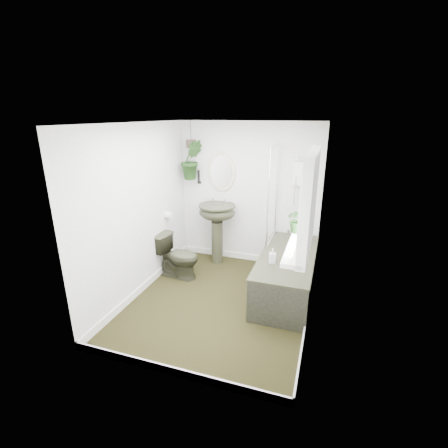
% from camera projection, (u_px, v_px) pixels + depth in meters
% --- Properties ---
extents(floor, '(2.30, 2.80, 0.02)m').
position_uv_depth(floor, '(220.00, 301.00, 4.38)').
color(floor, black).
rests_on(floor, ground).
extents(ceiling, '(2.30, 2.80, 0.02)m').
position_uv_depth(ceiling, '(220.00, 122.00, 3.63)').
color(ceiling, white).
rests_on(ceiling, ground).
extents(wall_back, '(2.30, 0.02, 2.30)m').
position_uv_depth(wall_back, '(249.00, 194.00, 5.27)').
color(wall_back, white).
rests_on(wall_back, ground).
extents(wall_front, '(2.30, 0.02, 2.30)m').
position_uv_depth(wall_front, '(166.00, 269.00, 2.74)').
color(wall_front, white).
rests_on(wall_front, ground).
extents(wall_left, '(0.02, 2.80, 2.30)m').
position_uv_depth(wall_left, '(139.00, 212.00, 4.36)').
color(wall_left, white).
rests_on(wall_left, ground).
extents(wall_right, '(0.02, 2.80, 2.30)m').
position_uv_depth(wall_right, '(317.00, 230.00, 3.66)').
color(wall_right, white).
rests_on(wall_right, ground).
extents(skirting, '(2.30, 2.80, 0.10)m').
position_uv_depth(skirting, '(220.00, 298.00, 4.37)').
color(skirting, white).
rests_on(skirting, floor).
extents(bathtub, '(0.72, 1.72, 0.58)m').
position_uv_depth(bathtub, '(287.00, 274.00, 4.50)').
color(bathtub, '#303122').
rests_on(bathtub, floor).
extents(bath_screen, '(0.04, 0.72, 1.40)m').
position_uv_depth(bath_screen, '(273.00, 195.00, 4.71)').
color(bath_screen, silver).
rests_on(bath_screen, bathtub).
extents(shower_box, '(0.20, 0.10, 0.35)m').
position_uv_depth(shower_box, '(300.00, 173.00, 4.84)').
color(shower_box, white).
rests_on(shower_box, wall_back).
extents(oval_mirror, '(0.46, 0.03, 0.62)m').
position_uv_depth(oval_mirror, '(222.00, 172.00, 5.26)').
color(oval_mirror, beige).
rests_on(oval_mirror, wall_back).
extents(wall_sconce, '(0.04, 0.04, 0.22)m').
position_uv_depth(wall_sconce, '(199.00, 177.00, 5.40)').
color(wall_sconce, black).
rests_on(wall_sconce, wall_back).
extents(toilet_roll_holder, '(0.11, 0.11, 0.11)m').
position_uv_depth(toilet_roll_holder, '(168.00, 215.00, 5.05)').
color(toilet_roll_holder, white).
rests_on(toilet_roll_holder, wall_left).
extents(window_recess, '(0.08, 1.00, 0.90)m').
position_uv_depth(window_recess, '(309.00, 202.00, 2.89)').
color(window_recess, white).
rests_on(window_recess, wall_right).
extents(window_sill, '(0.18, 1.00, 0.04)m').
position_uv_depth(window_sill, '(298.00, 245.00, 3.05)').
color(window_sill, white).
rests_on(window_sill, wall_right).
extents(window_blinds, '(0.01, 0.86, 0.76)m').
position_uv_depth(window_blinds, '(304.00, 202.00, 2.91)').
color(window_blinds, white).
rests_on(window_blinds, wall_right).
extents(toilet, '(0.69, 0.44, 0.67)m').
position_uv_depth(toilet, '(178.00, 256.00, 4.95)').
color(toilet, '#303122').
rests_on(toilet, floor).
extents(pedestal_sink, '(0.60, 0.52, 1.02)m').
position_uv_depth(pedestal_sink, '(217.00, 234.00, 5.37)').
color(pedestal_sink, '#303122').
rests_on(pedestal_sink, floor).
extents(sill_plant, '(0.29, 0.28, 0.26)m').
position_uv_depth(sill_plant, '(298.00, 220.00, 3.28)').
color(sill_plant, black).
rests_on(sill_plant, window_sill).
extents(hanging_plant, '(0.44, 0.42, 0.63)m').
position_uv_depth(hanging_plant, '(192.00, 160.00, 5.21)').
color(hanging_plant, black).
rests_on(hanging_plant, ceiling).
extents(soap_bottle, '(0.10, 0.10, 0.19)m').
position_uv_depth(soap_bottle, '(272.00, 256.00, 4.14)').
color(soap_bottle, black).
rests_on(soap_bottle, bathtub).
extents(hanging_pot, '(0.16, 0.16, 0.12)m').
position_uv_depth(hanging_pot, '(191.00, 144.00, 5.13)').
color(hanging_pot, '#3B2E27').
rests_on(hanging_pot, ceiling).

